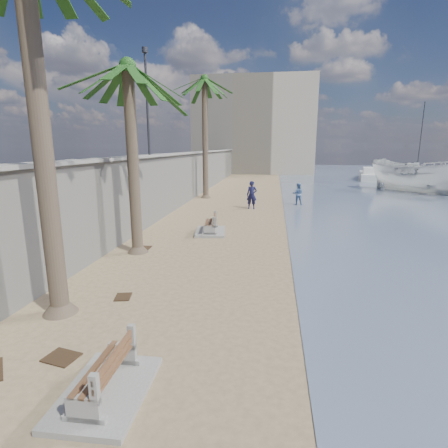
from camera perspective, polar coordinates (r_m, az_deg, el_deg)
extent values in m
plane|color=#917959|center=(7.05, -4.35, -22.49)|extent=(140.00, 140.00, 0.00)
cube|color=gray|center=(26.53, -6.15, 7.54)|extent=(0.45, 70.00, 3.50)
cube|color=gray|center=(26.44, -6.24, 11.43)|extent=(0.80, 70.00, 0.12)
cube|color=#B7AA93|center=(57.79, 5.02, 15.46)|extent=(18.00, 12.00, 14.00)
cube|color=gray|center=(6.74, -18.61, -24.47)|extent=(1.36, 1.97, 0.11)
cube|color=gray|center=(16.69, -2.24, -1.26)|extent=(1.61, 2.17, 0.11)
cylinder|color=brown|center=(8.97, -27.62, 12.17)|extent=(0.44, 0.44, 8.40)
cylinder|color=brown|center=(13.50, -14.63, 9.40)|extent=(0.42, 0.42, 6.78)
cylinder|color=brown|center=(27.83, -3.09, 13.48)|extent=(0.44, 0.44, 8.99)
cylinder|color=#2D2D33|center=(18.86, -12.43, 18.58)|extent=(0.12, 0.12, 5.00)
cylinder|color=#2D2D33|center=(19.30, -12.81, 25.97)|extent=(0.28, 0.28, 0.25)
imported|color=#131335|center=(23.04, 4.56, 5.08)|extent=(0.78, 0.55, 2.11)
imported|color=#4D6D9F|center=(25.12, 11.98, 5.02)|extent=(0.87, 0.69, 1.72)
imported|color=silver|center=(35.86, 29.34, 7.14)|extent=(4.97, 4.98, 4.09)
cube|color=silver|center=(61.54, 28.94, 7.49)|extent=(5.71, 4.69, 0.70)
cylinder|color=#2D2D33|center=(61.44, 29.47, 12.35)|extent=(0.12, 0.12, 9.99)
cube|color=#382616|center=(7.96, -25.01, -19.13)|extent=(0.71, 0.61, 0.03)
cube|color=#382616|center=(14.60, -13.27, -3.80)|extent=(0.69, 0.56, 0.03)
cube|color=#382616|center=(10.14, -16.15, -11.35)|extent=(0.51, 0.59, 0.03)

